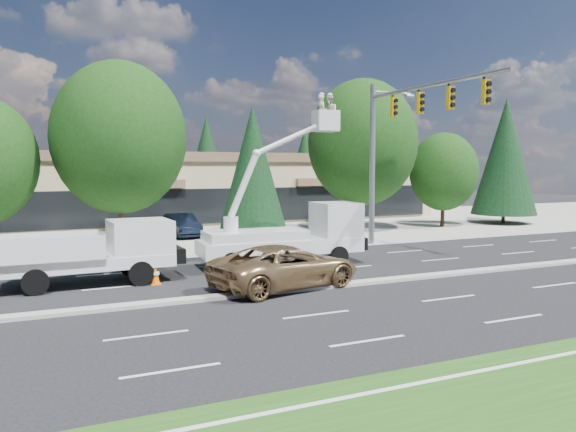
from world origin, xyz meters
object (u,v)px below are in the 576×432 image
utility_pickup (101,258)px  minivan (286,266)px  bucket_truck (295,228)px  signal_mast (396,136)px

utility_pickup → minivan: utility_pickup is taller
utility_pickup → bucket_truck: (8.39, 0.60, 0.71)m
signal_mast → utility_pickup: bearing=-169.5°
bucket_truck → minivan: bucket_truck is taller
signal_mast → utility_pickup: signal_mast is taller
utility_pickup → bucket_truck: bearing=2.6°
minivan → signal_mast: bearing=-67.5°
utility_pickup → minivan: 7.03m
bucket_truck → minivan: (-2.36, -4.21, -0.89)m
signal_mast → minivan: signal_mast is taller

